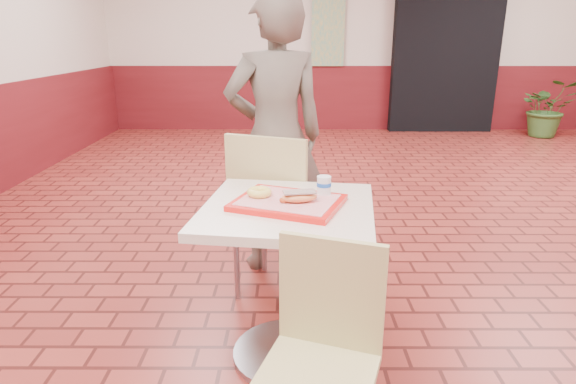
{
  "coord_description": "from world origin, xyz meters",
  "views": [
    {
      "loc": [
        -1.18,
        -2.77,
        1.44
      ],
      "look_at": [
        -1.19,
        -0.84,
        0.82
      ],
      "focal_mm": 30.0,
      "sensor_mm": 36.0,
      "label": 1
    }
  ],
  "objects_px": {
    "chair_main_back": "(275,209)",
    "paper_cup": "(324,185)",
    "ring_donut": "(259,192)",
    "main_table": "(288,258)",
    "customer": "(275,137)",
    "long_john_donut": "(298,197)",
    "serving_tray": "(288,202)",
    "potted_plant": "(548,108)",
    "chair_main_front": "(322,347)"
  },
  "relations": [
    {
      "from": "chair_main_back",
      "to": "paper_cup",
      "type": "bearing_deg",
      "value": 136.68
    },
    {
      "from": "ring_donut",
      "to": "main_table",
      "type": "bearing_deg",
      "value": -21.02
    },
    {
      "from": "customer",
      "to": "ring_donut",
      "type": "relative_size",
      "value": 15.87
    },
    {
      "from": "long_john_donut",
      "to": "paper_cup",
      "type": "xyz_separation_m",
      "value": [
        0.11,
        0.11,
        0.02
      ]
    },
    {
      "from": "main_table",
      "to": "paper_cup",
      "type": "relative_size",
      "value": 9.54
    },
    {
      "from": "serving_tray",
      "to": "potted_plant",
      "type": "height_order",
      "value": "potted_plant"
    },
    {
      "from": "chair_main_back",
      "to": "long_john_donut",
      "type": "distance_m",
      "value": 0.66
    },
    {
      "from": "paper_cup",
      "to": "main_table",
      "type": "bearing_deg",
      "value": -153.67
    },
    {
      "from": "customer",
      "to": "long_john_donut",
      "type": "bearing_deg",
      "value": 81.46
    },
    {
      "from": "main_table",
      "to": "paper_cup",
      "type": "height_order",
      "value": "paper_cup"
    },
    {
      "from": "paper_cup",
      "to": "ring_donut",
      "type": "bearing_deg",
      "value": -173.93
    },
    {
      "from": "chair_main_front",
      "to": "chair_main_back",
      "type": "xyz_separation_m",
      "value": [
        -0.19,
        1.11,
        0.09
      ]
    },
    {
      "from": "customer",
      "to": "ring_donut",
      "type": "distance_m",
      "value": 0.94
    },
    {
      "from": "customer",
      "to": "paper_cup",
      "type": "distance_m",
      "value": 0.93
    },
    {
      "from": "potted_plant",
      "to": "main_table",
      "type": "bearing_deg",
      "value": -126.2
    },
    {
      "from": "main_table",
      "to": "long_john_donut",
      "type": "height_order",
      "value": "long_john_donut"
    },
    {
      "from": "serving_tray",
      "to": "chair_main_back",
      "type": "bearing_deg",
      "value": 97.6
    },
    {
      "from": "customer",
      "to": "ring_donut",
      "type": "height_order",
      "value": "customer"
    },
    {
      "from": "customer",
      "to": "main_table",
      "type": "bearing_deg",
      "value": 79.16
    },
    {
      "from": "potted_plant",
      "to": "chair_main_back",
      "type": "bearing_deg",
      "value": -129.85
    },
    {
      "from": "chair_main_front",
      "to": "chair_main_back",
      "type": "height_order",
      "value": "chair_main_back"
    },
    {
      "from": "main_table",
      "to": "serving_tray",
      "type": "relative_size",
      "value": 1.74
    },
    {
      "from": "ring_donut",
      "to": "potted_plant",
      "type": "xyz_separation_m",
      "value": [
        3.96,
        5.19,
        -0.37
      ]
    },
    {
      "from": "serving_tray",
      "to": "long_john_donut",
      "type": "bearing_deg",
      "value": -36.56
    },
    {
      "from": "chair_main_front",
      "to": "customer",
      "type": "relative_size",
      "value": 0.47
    },
    {
      "from": "main_table",
      "to": "customer",
      "type": "xyz_separation_m",
      "value": [
        -0.08,
        0.98,
        0.34
      ]
    },
    {
      "from": "main_table",
      "to": "paper_cup",
      "type": "distance_m",
      "value": 0.36
    },
    {
      "from": "long_john_donut",
      "to": "paper_cup",
      "type": "relative_size",
      "value": 2.06
    },
    {
      "from": "chair_main_back",
      "to": "paper_cup",
      "type": "relative_size",
      "value": 12.15
    },
    {
      "from": "chair_main_front",
      "to": "ring_donut",
      "type": "relative_size",
      "value": 7.49
    },
    {
      "from": "chair_main_front",
      "to": "serving_tray",
      "type": "xyz_separation_m",
      "value": [
        -0.12,
        0.56,
        0.32
      ]
    },
    {
      "from": "long_john_donut",
      "to": "paper_cup",
      "type": "distance_m",
      "value": 0.16
    },
    {
      "from": "chair_main_front",
      "to": "potted_plant",
      "type": "relative_size",
      "value": 0.94
    },
    {
      "from": "serving_tray",
      "to": "long_john_donut",
      "type": "xyz_separation_m",
      "value": [
        0.04,
        -0.03,
        0.04
      ]
    },
    {
      "from": "main_table",
      "to": "potted_plant",
      "type": "relative_size",
      "value": 0.88
    },
    {
      "from": "paper_cup",
      "to": "potted_plant",
      "type": "distance_m",
      "value": 6.35
    },
    {
      "from": "chair_main_front",
      "to": "long_john_donut",
      "type": "xyz_separation_m",
      "value": [
        -0.07,
        0.53,
        0.36
      ]
    },
    {
      "from": "chair_main_back",
      "to": "potted_plant",
      "type": "bearing_deg",
      "value": -108.94
    },
    {
      "from": "chair_main_front",
      "to": "customer",
      "type": "distance_m",
      "value": 1.6
    },
    {
      "from": "chair_main_back",
      "to": "long_john_donut",
      "type": "bearing_deg",
      "value": 122.22
    },
    {
      "from": "paper_cup",
      "to": "potted_plant",
      "type": "relative_size",
      "value": 0.09
    },
    {
      "from": "ring_donut",
      "to": "potted_plant",
      "type": "height_order",
      "value": "potted_plant"
    },
    {
      "from": "chair_main_back",
      "to": "customer",
      "type": "xyz_separation_m",
      "value": [
        -0.01,
        0.42,
        0.31
      ]
    },
    {
      "from": "main_table",
      "to": "chair_main_front",
      "type": "relative_size",
      "value": 0.94
    },
    {
      "from": "main_table",
      "to": "customer",
      "type": "relative_size",
      "value": 0.44
    },
    {
      "from": "chair_main_back",
      "to": "long_john_donut",
      "type": "height_order",
      "value": "chair_main_back"
    },
    {
      "from": "chair_main_back",
      "to": "long_john_donut",
      "type": "relative_size",
      "value": 5.89
    },
    {
      "from": "serving_tray",
      "to": "long_john_donut",
      "type": "distance_m",
      "value": 0.07
    },
    {
      "from": "long_john_donut",
      "to": "serving_tray",
      "type": "bearing_deg",
      "value": 143.44
    },
    {
      "from": "main_table",
      "to": "paper_cup",
      "type": "xyz_separation_m",
      "value": [
        0.16,
        0.08,
        0.31
      ]
    }
  ]
}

